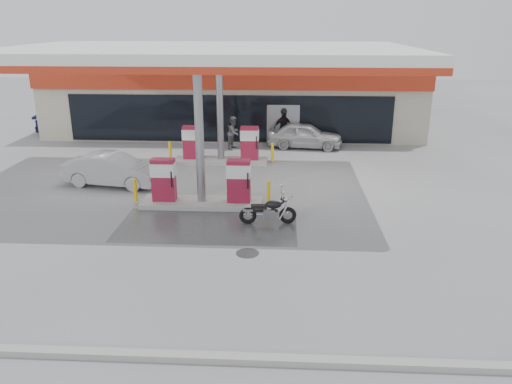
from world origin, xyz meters
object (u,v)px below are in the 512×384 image
(parked_motorcycle, at_px, (269,211))
(biker_walking, at_px, (283,128))
(pump_island_near, at_px, (201,187))
(sedan_white, at_px, (305,135))
(hatchback_silver, at_px, (113,170))
(attendant, at_px, (234,133))
(parked_car_left, at_px, (72,124))
(pump_island_far, at_px, (221,148))

(parked_motorcycle, xyz_separation_m, biker_walking, (0.46, 11.45, 0.51))
(pump_island_near, xyz_separation_m, sedan_white, (4.19, 9.20, -0.03))
(hatchback_silver, bearing_deg, biker_walking, -33.76)
(pump_island_near, xyz_separation_m, attendant, (0.36, 8.80, 0.17))
(sedan_white, xyz_separation_m, parked_car_left, (-14.07, 2.80, -0.08))
(sedan_white, bearing_deg, hatchback_silver, 136.82)
(parked_motorcycle, xyz_separation_m, parked_car_left, (-12.44, 13.65, 0.16))
(pump_island_far, xyz_separation_m, sedan_white, (4.19, 3.20, -0.03))
(parked_motorcycle, distance_m, hatchback_silver, 7.67)
(hatchback_silver, relative_size, parked_car_left, 0.98)
(pump_island_far, distance_m, sedan_white, 5.27)
(pump_island_near, relative_size, sedan_white, 1.28)
(pump_island_near, xyz_separation_m, pump_island_far, (0.00, 6.00, 0.00))
(pump_island_far, height_order, attendant, pump_island_far)
(pump_island_far, distance_m, attendant, 2.83)
(parked_car_left, bearing_deg, biker_walking, -106.91)
(pump_island_near, distance_m, pump_island_far, 6.00)
(pump_island_far, distance_m, hatchback_silver, 5.57)
(pump_island_far, xyz_separation_m, hatchback_silver, (-4.07, -3.80, -0.04))
(parked_motorcycle, xyz_separation_m, hatchback_silver, (-6.63, 3.85, 0.23))
(pump_island_near, relative_size, biker_walking, 2.69)
(parked_motorcycle, relative_size, attendant, 1.12)
(attendant, xyz_separation_m, biker_walking, (2.67, 1.00, 0.08))
(attendant, distance_m, hatchback_silver, 7.95)
(parked_motorcycle, height_order, biker_walking, biker_walking)
(parked_motorcycle, bearing_deg, pump_island_far, 103.72)
(attendant, height_order, parked_car_left, attendant)
(attendant, xyz_separation_m, hatchback_silver, (-4.42, -6.60, -0.20))
(pump_island_far, bearing_deg, hatchback_silver, -136.96)
(parked_motorcycle, relative_size, parked_car_left, 0.47)
(parked_motorcycle, xyz_separation_m, sedan_white, (1.63, 10.85, 0.24))
(pump_island_far, distance_m, parked_car_left, 11.56)
(attendant, bearing_deg, pump_island_far, -165.17)
(attendant, xyz_separation_m, parked_car_left, (-10.24, 3.20, -0.27))
(parked_car_left, bearing_deg, attendant, -114.59)
(hatchback_silver, bearing_deg, pump_island_far, -37.69)
(sedan_white, bearing_deg, parked_motorcycle, 178.00)
(pump_island_near, distance_m, biker_walking, 10.26)
(pump_island_near, height_order, hatchback_silver, pump_island_near)
(attendant, bearing_deg, parked_motorcycle, -146.00)
(hatchback_silver, distance_m, parked_car_left, 11.40)
(parked_car_left, relative_size, biker_walking, 2.18)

